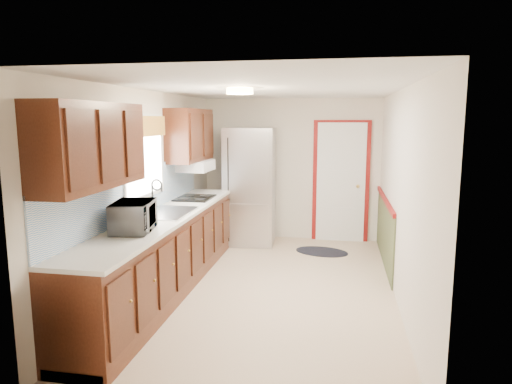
% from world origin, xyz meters
% --- Properties ---
extents(room_shell, '(3.20, 5.20, 2.52)m').
position_xyz_m(room_shell, '(0.00, 0.00, 1.20)').
color(room_shell, '#C9AE8E').
rests_on(room_shell, ground).
extents(kitchen_run, '(0.63, 4.00, 2.20)m').
position_xyz_m(kitchen_run, '(-1.24, -0.29, 0.81)').
color(kitchen_run, '#3C190D').
rests_on(kitchen_run, ground).
extents(back_wall_trim, '(1.12, 2.30, 2.08)m').
position_xyz_m(back_wall_trim, '(0.99, 2.21, 0.89)').
color(back_wall_trim, maroon).
rests_on(back_wall_trim, ground).
extents(ceiling_fixture, '(0.30, 0.30, 0.06)m').
position_xyz_m(ceiling_fixture, '(-0.30, -0.20, 2.36)').
color(ceiling_fixture, '#FFD88C').
rests_on(ceiling_fixture, room_shell).
extents(microwave, '(0.40, 0.59, 0.37)m').
position_xyz_m(microwave, '(-1.20, -1.10, 1.12)').
color(microwave, white).
rests_on(microwave, kitchen_run).
extents(refrigerator, '(0.84, 0.82, 1.92)m').
position_xyz_m(refrigerator, '(-0.63, 2.05, 0.96)').
color(refrigerator, '#B7B7BC').
rests_on(refrigerator, ground).
extents(rug, '(0.92, 0.70, 0.01)m').
position_xyz_m(rug, '(0.58, 1.69, 0.01)').
color(rug, black).
rests_on(rug, ground).
extents(cooktop, '(0.48, 0.58, 0.02)m').
position_xyz_m(cooktop, '(-1.19, 0.83, 0.95)').
color(cooktop, black).
rests_on(cooktop, kitchen_run).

